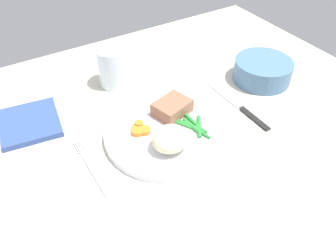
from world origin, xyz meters
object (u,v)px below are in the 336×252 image
at_px(meat_portion, 172,108).
at_px(napkin, 30,123).
at_px(water_glass, 114,69).
at_px(dinner_plate, 168,132).
at_px(salad_bowl, 263,69).
at_px(fork, 91,167).
at_px(knife, 239,106).

relative_size(meat_portion, napkin, 0.57).
bearing_deg(water_glass, dinner_plate, -86.94).
bearing_deg(salad_bowl, dinner_plate, -170.10).
xyz_separation_m(dinner_plate, salad_bowl, (0.31, 0.05, 0.02)).
xyz_separation_m(fork, knife, (0.36, -0.00, -0.00)).
distance_m(meat_portion, water_glass, 0.20).
relative_size(knife, water_glass, 2.11).
relative_size(dinner_plate, knife, 1.30).
height_order(fork, water_glass, water_glass).
height_order(meat_portion, fork, meat_portion).
distance_m(dinner_plate, meat_portion, 0.06).
relative_size(meat_portion, salad_bowl, 0.53).
bearing_deg(meat_portion, knife, -16.23).
height_order(meat_portion, water_glass, water_glass).
distance_m(water_glass, salad_bowl, 0.37).
xyz_separation_m(knife, salad_bowl, (0.12, 0.06, 0.03)).
bearing_deg(napkin, fork, -70.48).
relative_size(knife, napkin, 1.55).
relative_size(meat_portion, knife, 0.37).
height_order(dinner_plate, napkin, dinner_plate).
height_order(water_glass, napkin, water_glass).
xyz_separation_m(dinner_plate, napkin, (-0.24, 0.18, -0.00)).
bearing_deg(salad_bowl, knife, -154.76).
distance_m(water_glass, napkin, 0.23).
bearing_deg(fork, salad_bowl, 2.88).
height_order(dinner_plate, meat_portion, meat_portion).
bearing_deg(water_glass, meat_portion, -75.79).
relative_size(water_glass, salad_bowl, 0.68).
relative_size(water_glass, napkin, 0.73).
distance_m(dinner_plate, water_glass, 0.24).
relative_size(dinner_plate, water_glass, 2.74).
distance_m(meat_portion, salad_bowl, 0.28).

